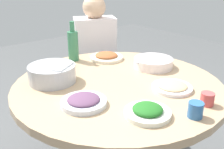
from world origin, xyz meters
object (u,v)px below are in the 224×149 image
Objects in this scene: soup_bowl at (153,63)px; rice_bowl at (52,73)px; tea_cup_far at (207,99)px; dish_greens at (148,111)px; green_bottle at (73,45)px; dish_noodles at (172,87)px; dish_eggplant at (84,101)px; tea_cup_near at (196,110)px; dish_stirfry at (106,57)px; stool_for_diner_left at (97,102)px; diner_left at (95,48)px; round_dining_table at (118,100)px.

rice_bowl is at bearing -18.45° from soup_bowl.
dish_greens is at bearing -21.27° from tea_cup_far.
rice_bowl is 0.39m from green_bottle.
tea_cup_far reaches higher than dish_greens.
dish_noodles is (0.18, 0.29, -0.01)m from soup_bowl.
soup_bowl is 1.26× the size of dish_eggplant.
tea_cup_near reaches higher than dish_eggplant.
soup_bowl is 1.18× the size of dish_stirfry.
stool_for_diner_left is at bearing -143.22° from rice_bowl.
dish_greens is 0.21m from tea_cup_near.
round_dining_table is at bearing 62.82° from diner_left.
dish_stirfry is (-0.21, -0.37, 0.13)m from round_dining_table.
tea_cup_near reaches higher than soup_bowl.
tea_cup_near is 0.17× the size of stool_for_diner_left.
stool_for_diner_left is at bearing -117.18° from round_dining_table.
rice_bowl reaches higher than stool_for_diner_left.
rice_bowl reaches higher than tea_cup_far.
rice_bowl reaches higher than dish_greens.
tea_cup_far is (-0.14, 0.97, -0.08)m from green_bottle.
rice_bowl is at bearing -68.43° from tea_cup_near.
tea_cup_far is (0.05, 0.84, 0.01)m from dish_stirfry.
dish_greens is 1.22m from diner_left.
green_bottle reaches higher than dish_eggplant.
soup_bowl is 0.92m from stool_for_diner_left.
tea_cup_near is at bearing 77.38° from dish_stirfry.
tea_cup_near is at bearing 111.57° from rice_bowl.
dish_noodles is 0.77m from green_bottle.
rice_bowl is 1.29× the size of dish_greens.
rice_bowl is 0.35m from dish_eggplant.
green_bottle is (-0.30, -0.25, 0.06)m from rice_bowl.
green_bottle is 3.91× the size of tea_cup_near.
dish_greens is 0.95× the size of dish_eggplant.
diner_left is (-0.38, -0.74, 0.08)m from round_dining_table.
tea_cup_far is at bearing 87.02° from dish_noodles.
stool_for_diner_left is at bearing -93.39° from soup_bowl.
dish_stirfry is at bearing -115.41° from dish_greens.
green_bottle reaches higher than stool_for_diner_left.
rice_bowl is 1.22× the size of dish_eggplant.
dish_noodles is 1.04× the size of dish_greens.
round_dining_table is 1.56× the size of diner_left.
dish_eggplant is 3.38× the size of tea_cup_far.
dish_stirfry is 0.31× the size of diner_left.
dish_stirfry is 3.35× the size of tea_cup_near.
tea_cup_near is at bearing 89.93° from green_bottle.
green_bottle is at bearing -117.94° from dish_eggplant.
diner_left is (-0.17, -0.38, -0.05)m from dish_stirfry.
dish_noodles is (-0.45, 0.50, -0.04)m from rice_bowl.
green_bottle reaches higher than soup_bowl.
rice_bowl is 0.84m from tea_cup_far.
dish_noodles is 1.18m from stool_for_diner_left.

